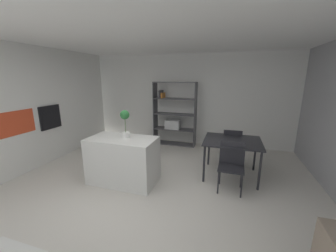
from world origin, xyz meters
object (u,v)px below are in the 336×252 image
open_bookshelf (174,116)px  dining_chair_near (231,162)px  dining_table (232,144)px  potted_plant_on_island (125,121)px  kitchen_island (123,160)px  built_in_oven (50,117)px  dining_chair_far (232,144)px

open_bookshelf → dining_chair_near: open_bookshelf is taller
dining_table → potted_plant_on_island: bearing=-157.4°
kitchen_island → open_bookshelf: 2.58m
built_in_oven → dining_chair_far: built_in_oven is taller
potted_plant_on_island → built_in_oven: bearing=170.4°
built_in_oven → open_bookshelf: (2.52, 2.07, -0.21)m
built_in_oven → dining_table: size_ratio=0.50×
built_in_oven → dining_chair_near: size_ratio=0.64×
dining_table → dining_chair_near: 0.54m
built_in_oven → potted_plant_on_island: 2.30m
built_in_oven → dining_chair_far: (4.24, 0.96, -0.56)m
dining_chair_far → dining_chair_near: size_ratio=1.00×
kitchen_island → potted_plant_on_island: (0.05, 0.07, 0.78)m
open_bookshelf → dining_chair_near: bearing=-51.2°
potted_plant_on_island → dining_chair_near: potted_plant_on_island is taller
kitchen_island → dining_chair_far: size_ratio=1.47×
kitchen_island → dining_table: bearing=23.7°
kitchen_island → dining_chair_far: 2.47m
open_bookshelf → dining_chair_far: size_ratio=2.14×
built_in_oven → open_bookshelf: open_bookshelf is taller
dining_table → dining_chair_far: dining_chair_far is taller
potted_plant_on_island → dining_chair_near: (1.98, 0.31, -0.70)m
kitchen_island → dining_chair_far: (2.03, 1.41, 0.09)m
potted_plant_on_island → dining_chair_far: bearing=34.0°
kitchen_island → open_bookshelf: open_bookshelf is taller
built_in_oven → dining_chair_far: 4.39m
potted_plant_on_island → dining_table: size_ratio=0.47×
dining_chair_far → potted_plant_on_island: bearing=31.8°
open_bookshelf → dining_table: 2.38m
built_in_oven → dining_table: built_in_oven is taller
open_bookshelf → dining_chair_near: (1.72, -2.15, -0.35)m
potted_plant_on_island → kitchen_island: bearing=-126.1°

